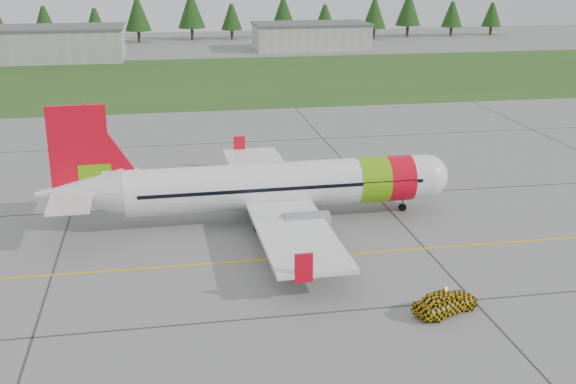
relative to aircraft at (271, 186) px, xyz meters
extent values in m
plane|color=gray|center=(-0.36, -15.56, -2.74)|extent=(320.00, 320.00, 0.00)
cylinder|color=white|center=(0.76, 0.01, 0.04)|extent=(23.33, 3.88, 3.49)
sphere|color=white|center=(12.39, 0.21, 0.04)|extent=(3.49, 3.49, 3.49)
cone|color=white|center=(-14.01, -0.24, 0.35)|extent=(6.32, 3.60, 3.49)
cube|color=black|center=(12.66, 0.21, 0.35)|extent=(1.47, 2.35, 0.50)
cylinder|color=#6BB00D|center=(7.92, 0.13, 0.04)|extent=(2.39, 3.61, 3.57)
cylinder|color=red|center=(10.06, 0.17, 0.04)|extent=(2.03, 3.60, 3.57)
cube|color=white|center=(0.31, 0.01, -0.95)|extent=(5.41, 28.72, 0.32)
cube|color=red|center=(-0.83, 14.22, -0.45)|extent=(1.08, 0.18, 1.79)
cube|color=red|center=(-0.34, -14.24, -0.45)|extent=(1.08, 0.18, 1.79)
cylinder|color=gray|center=(1.57, 4.95, -1.44)|extent=(3.25, 1.93, 1.88)
cylinder|color=gray|center=(1.74, -4.89, -1.44)|extent=(3.25, 1.93, 1.88)
cube|color=red|center=(-13.83, -0.23, 3.35)|extent=(4.12, 0.39, 6.80)
cube|color=#6BB00D|center=(-12.85, -0.22, 1.38)|extent=(2.33, 0.42, 2.15)
cube|color=white|center=(-14.46, -0.24, 0.58)|extent=(3.04, 10.34, 0.20)
cylinder|color=slate|center=(10.60, 0.18, -2.11)|extent=(0.16, 0.16, 1.25)
cylinder|color=black|center=(10.60, 0.18, -2.43)|extent=(0.61, 0.26, 0.61)
cylinder|color=slate|center=(-0.63, 2.50, -1.89)|extent=(0.20, 0.20, 1.70)
cylinder|color=black|center=(-0.99, 2.49, -2.27)|extent=(0.94, 0.42, 0.93)
cylinder|color=slate|center=(-0.54, -2.52, -1.89)|extent=(0.20, 0.20, 1.70)
cylinder|color=black|center=(-0.90, -2.52, -2.27)|extent=(0.94, 0.42, 0.93)
imported|color=yellow|center=(7.40, -16.70, -0.72)|extent=(1.89, 2.02, 4.04)
cube|color=#30561E|center=(-0.36, 66.44, -2.72)|extent=(320.00, 50.00, 0.03)
cube|color=gold|center=(-0.36, -7.56, -2.72)|extent=(120.00, 0.25, 0.02)
cube|color=#A8A8A3|center=(-30.36, 94.44, 0.26)|extent=(32.00, 14.00, 6.00)
cube|color=#A8A8A3|center=(24.64, 102.44, -0.14)|extent=(24.00, 12.00, 5.20)
camera|label=1|loc=(-7.94, -51.51, 16.72)|focal=45.00mm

